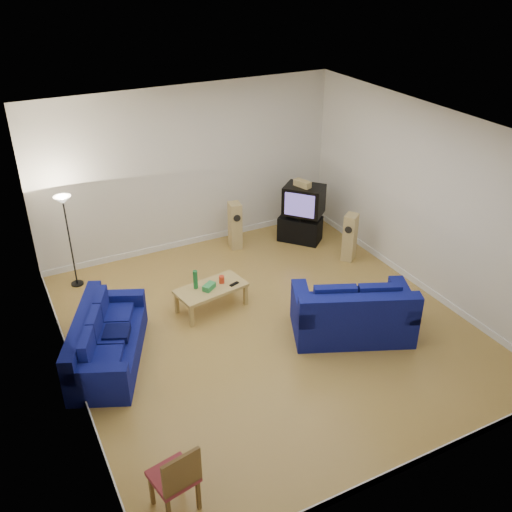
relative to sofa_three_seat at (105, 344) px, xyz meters
name	(u,v)px	position (x,y,z in m)	size (l,w,h in m)	color
room	(268,241)	(2.50, -0.34, 1.26)	(6.01, 6.51, 3.21)	olive
sofa_three_seat	(105,344)	(0.00, 0.00, 0.00)	(1.59, 2.17, 0.77)	#0A0F56
sofa_loveseat	(353,316)	(3.59, -1.12, 0.06)	(2.07, 1.65, 0.91)	#0A0F56
coffee_table	(211,290)	(1.91, 0.54, 0.08)	(1.24, 0.76, 0.42)	tan
bottle	(195,280)	(1.68, 0.63, 0.30)	(0.08, 0.08, 0.32)	#197233
tissue_box	(209,287)	(1.86, 0.50, 0.18)	(0.23, 0.13, 0.09)	green
red_canister	(222,279)	(2.13, 0.59, 0.20)	(0.09, 0.09, 0.13)	red
remote	(234,284)	(2.29, 0.44, 0.15)	(0.17, 0.05, 0.02)	black
tv_stand	(300,229)	(4.52, 2.03, -0.03)	(0.84, 0.47, 0.51)	black
av_receiver	(298,215)	(4.49, 2.08, 0.27)	(0.38, 0.31, 0.09)	black
television	(304,200)	(4.57, 2.01, 0.61)	(0.92, 0.94, 0.59)	black
centre_speaker	(302,184)	(4.53, 2.02, 0.97)	(0.36, 0.14, 0.13)	tan
speaker_left	(235,226)	(3.21, 2.35, 0.20)	(0.26, 0.32, 0.96)	tan
speaker_right	(350,237)	(4.95, 0.91, 0.19)	(0.35, 0.34, 0.94)	tan
floor_lamp	(65,213)	(0.05, 2.36, 1.13)	(0.29, 0.29, 1.72)	black
dining_chair	(176,477)	(0.06, -2.89, 0.23)	(0.52, 0.52, 0.93)	brown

